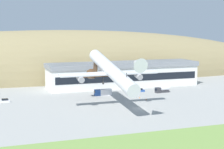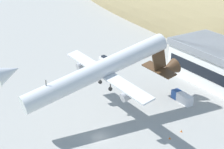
{
  "view_description": "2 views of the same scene",
  "coord_description": "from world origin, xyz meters",
  "px_view_note": "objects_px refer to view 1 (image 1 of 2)",
  "views": [
    {
      "loc": [
        -56.09,
        -126.73,
        30.4
      ],
      "look_at": [
        -9.2,
        3.47,
        13.02
      ],
      "focal_mm": 60.0,
      "sensor_mm": 36.0,
      "label": 1
    },
    {
      "loc": [
        70.57,
        -41.06,
        52.93
      ],
      "look_at": [
        -7.22,
        8.36,
        12.98
      ],
      "focal_mm": 60.0,
      "sensor_mm": 36.0,
      "label": 2
    }
  ],
  "objects_px": {
    "terminal_building": "(123,73)",
    "traffic_cone_1": "(140,97)",
    "service_car_0": "(4,101)",
    "traffic_cone_0": "(146,99)",
    "service_car_1": "(140,90)",
    "cargo_airplane": "(111,71)",
    "fuel_truck": "(103,92)",
    "box_truck": "(162,90)"
  },
  "relations": [
    {
      "from": "fuel_truck",
      "to": "traffic_cone_1",
      "type": "relative_size",
      "value": 13.73
    },
    {
      "from": "service_car_1",
      "to": "traffic_cone_0",
      "type": "height_order",
      "value": "service_car_1"
    },
    {
      "from": "box_truck",
      "to": "terminal_building",
      "type": "bearing_deg",
      "value": 114.55
    },
    {
      "from": "traffic_cone_1",
      "to": "cargo_airplane",
      "type": "bearing_deg",
      "value": -143.33
    },
    {
      "from": "cargo_airplane",
      "to": "service_car_0",
      "type": "bearing_deg",
      "value": 147.92
    },
    {
      "from": "traffic_cone_0",
      "to": "traffic_cone_1",
      "type": "distance_m",
      "value": 4.82
    },
    {
      "from": "traffic_cone_1",
      "to": "service_car_1",
      "type": "bearing_deg",
      "value": 65.23
    },
    {
      "from": "service_car_1",
      "to": "service_car_0",
      "type": "bearing_deg",
      "value": -175.9
    },
    {
      "from": "traffic_cone_0",
      "to": "fuel_truck",
      "type": "bearing_deg",
      "value": 129.8
    },
    {
      "from": "box_truck",
      "to": "traffic_cone_1",
      "type": "height_order",
      "value": "box_truck"
    },
    {
      "from": "service_car_0",
      "to": "traffic_cone_0",
      "type": "bearing_deg",
      "value": -14.77
    },
    {
      "from": "terminal_building",
      "to": "traffic_cone_1",
      "type": "distance_m",
      "value": 33.74
    },
    {
      "from": "fuel_truck",
      "to": "traffic_cone_1",
      "type": "bearing_deg",
      "value": -42.53
    },
    {
      "from": "service_car_1",
      "to": "box_truck",
      "type": "relative_size",
      "value": 0.59
    },
    {
      "from": "service_car_1",
      "to": "box_truck",
      "type": "distance_m",
      "value": 10.55
    },
    {
      "from": "service_car_1",
      "to": "box_truck",
      "type": "xyz_separation_m",
      "value": [
        9.0,
        -5.47,
        0.75
      ]
    },
    {
      "from": "service_car_0",
      "to": "service_car_1",
      "type": "distance_m",
      "value": 62.84
    },
    {
      "from": "service_car_1",
      "to": "traffic_cone_1",
      "type": "relative_size",
      "value": 7.23
    },
    {
      "from": "terminal_building",
      "to": "fuel_truck",
      "type": "relative_size",
      "value": 9.92
    },
    {
      "from": "service_car_1",
      "to": "traffic_cone_0",
      "type": "distance_m",
      "value": 20.34
    },
    {
      "from": "service_car_0",
      "to": "service_car_1",
      "type": "height_order",
      "value": "service_car_1"
    },
    {
      "from": "terminal_building",
      "to": "traffic_cone_1",
      "type": "bearing_deg",
      "value": -98.94
    },
    {
      "from": "service_car_0",
      "to": "traffic_cone_0",
      "type": "height_order",
      "value": "service_car_0"
    },
    {
      "from": "service_car_0",
      "to": "box_truck",
      "type": "distance_m",
      "value": 71.69
    },
    {
      "from": "cargo_airplane",
      "to": "traffic_cone_0",
      "type": "relative_size",
      "value": 94.94
    },
    {
      "from": "cargo_airplane",
      "to": "fuel_truck",
      "type": "relative_size",
      "value": 6.92
    },
    {
      "from": "cargo_airplane",
      "to": "fuel_truck",
      "type": "xyz_separation_m",
      "value": [
        5.24,
        25.23,
        -12.61
      ]
    },
    {
      "from": "service_car_1",
      "to": "traffic_cone_1",
      "type": "bearing_deg",
      "value": -114.77
    },
    {
      "from": "box_truck",
      "to": "cargo_airplane",
      "type": "bearing_deg",
      "value": -146.14
    },
    {
      "from": "cargo_airplane",
      "to": "traffic_cone_1",
      "type": "distance_m",
      "value": 26.38
    },
    {
      "from": "terminal_building",
      "to": "service_car_0",
      "type": "relative_size",
      "value": 17.12
    },
    {
      "from": "traffic_cone_0",
      "to": "terminal_building",
      "type": "bearing_deg",
      "value": 83.57
    },
    {
      "from": "terminal_building",
      "to": "box_truck",
      "type": "bearing_deg",
      "value": -65.45
    },
    {
      "from": "service_car_0",
      "to": "fuel_truck",
      "type": "bearing_deg",
      "value": 2.04
    },
    {
      "from": "service_car_1",
      "to": "box_truck",
      "type": "bearing_deg",
      "value": -31.28
    },
    {
      "from": "fuel_truck",
      "to": "box_truck",
      "type": "relative_size",
      "value": 1.12
    },
    {
      "from": "service_car_1",
      "to": "terminal_building",
      "type": "bearing_deg",
      "value": 95.34
    },
    {
      "from": "service_car_0",
      "to": "terminal_building",
      "type": "bearing_deg",
      "value": 20.15
    },
    {
      "from": "cargo_airplane",
      "to": "service_car_1",
      "type": "xyz_separation_m",
      "value": [
        24.87,
        28.19,
        -13.32
      ]
    },
    {
      "from": "terminal_building",
      "to": "traffic_cone_1",
      "type": "height_order",
      "value": "terminal_building"
    },
    {
      "from": "terminal_building",
      "to": "cargo_airplane",
      "type": "bearing_deg",
      "value": -116.73
    },
    {
      "from": "terminal_building",
      "to": "traffic_cone_1",
      "type": "relative_size",
      "value": 136.13
    }
  ]
}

